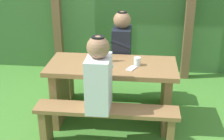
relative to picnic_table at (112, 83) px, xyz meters
name	(u,v)px	position (x,y,z in m)	size (l,w,h in m)	color
ground_plane	(112,121)	(0.00, 0.00, -0.49)	(12.00, 12.00, 0.00)	#43822E
hedge_backdrop	(125,7)	(0.00, 2.08, 0.44)	(6.40, 1.04, 1.85)	#3B6A33
pergola_post_left	(56,6)	(-0.97, 1.37, 0.57)	(0.12, 0.12, 2.11)	brown
pergola_post_right	(190,9)	(0.97, 1.37, 0.57)	(0.12, 0.12, 2.11)	brown
picnic_table	(112,83)	(0.00, 0.00, 0.00)	(1.40, 0.64, 0.72)	olive
bench_near	(106,120)	(0.00, -0.52, -0.16)	(1.40, 0.24, 0.47)	olive
bench_far	(116,77)	(0.00, 0.52, -0.16)	(1.40, 0.24, 0.47)	olive
person_white_shirt	(99,76)	(-0.07, -0.51, 0.31)	(0.25, 0.35, 0.72)	silver
person_black_coat	(122,43)	(0.07, 0.51, 0.31)	(0.25, 0.35, 0.72)	black
drinking_glass	(137,61)	(0.27, 0.00, 0.27)	(0.08, 0.08, 0.09)	silver
bottle_left	(91,52)	(-0.24, 0.11, 0.32)	(0.06, 0.06, 0.24)	silver
bottle_right	(105,53)	(-0.09, 0.07, 0.33)	(0.06, 0.06, 0.25)	silver
cell_phone	(132,68)	(0.22, -0.11, 0.23)	(0.07, 0.14, 0.01)	silver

